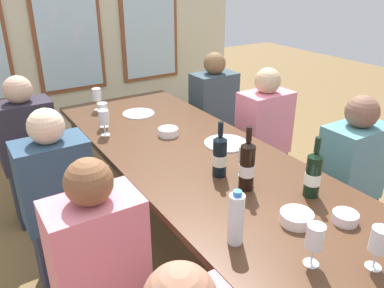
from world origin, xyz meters
The scene contains 24 objects.
ground_plane centered at (0.00, 0.00, 0.00)m, with size 12.00×12.00×0.00m, color brown.
back_wall_with_windows centered at (0.00, 2.64, 1.45)m, with size 4.13×0.10×2.90m.
dining_table centered at (0.00, 0.00, 0.68)m, with size 0.93×2.83×0.74m.
white_plate_0 centered at (0.24, 0.14, 0.74)m, with size 0.27×0.27×0.01m, color white.
white_plate_1 centered at (0.01, 0.94, 0.74)m, with size 0.24×0.24×0.01m, color white.
wine_bottle_0 centered at (0.23, -0.56, 0.86)m, with size 0.08×0.08×0.31m.
wine_bottle_1 centered at (0.00, -0.34, 0.87)m, with size 0.08×0.08×0.33m.
wine_bottle_2 centered at (-0.03, -0.16, 0.86)m, with size 0.08×0.08×0.31m.
tasting_bowl_1 centered at (0.00, -0.69, 0.77)m, with size 0.15×0.15×0.05m, color white.
tasting_bowl_2 centered at (0.18, -0.80, 0.76)m, with size 0.11×0.11×0.05m, color white.
tasting_bowl_3 centered at (0.00, 0.46, 0.77)m, with size 0.13×0.13×0.05m, color white.
water_bottle centered at (-0.31, -0.65, 0.85)m, with size 0.06×0.06×0.24m.
wine_glass_0 centered at (-0.22, 1.20, 0.86)m, with size 0.07×0.07×0.17m.
wine_glass_2 centered at (0.04, -1.04, 0.86)m, with size 0.07×0.07×0.17m.
wine_glass_3 centered at (0.07, -0.24, 0.86)m, with size 0.07×0.07×0.17m.
wine_glass_4 centered at (-0.31, 0.83, 0.86)m, with size 0.07×0.07×0.17m.
wine_glass_6 centered at (-0.35, 0.69, 0.86)m, with size 0.07×0.07×0.17m.
wine_glass_7 centered at (-0.14, -0.90, 0.86)m, with size 0.07×0.07×0.17m.
seated_person_0 centered at (-0.78, 0.33, 0.53)m, with size 0.38×0.24×1.11m.
seated_person_1 centered at (0.78, 0.38, 0.53)m, with size 0.38×0.24×1.11m.
seated_person_2 centered at (-0.78, 1.10, 0.53)m, with size 0.38×0.24×1.11m.
seated_person_3 centered at (0.78, 1.04, 0.53)m, with size 0.38×0.24×1.11m.
seated_person_4 centered at (-0.78, -0.34, 0.53)m, with size 0.38×0.24×1.11m.
seated_person_5 centered at (0.78, -0.40, 0.53)m, with size 0.38×0.24×1.11m.
Camera 1 is at (-1.13, -1.63, 1.75)m, focal length 36.25 mm.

